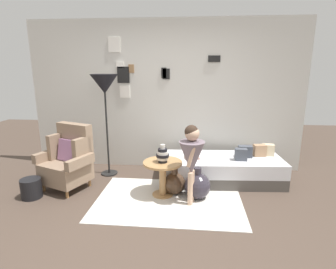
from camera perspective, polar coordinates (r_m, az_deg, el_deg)
ground_plane at (r=3.41m, az=-4.23°, el=-17.96°), size 12.00×12.00×0.00m
gallery_wall at (r=4.85m, az=-0.69°, el=8.12°), size 4.80×0.12×2.60m
rug at (r=3.87m, az=0.16°, el=-13.63°), size 2.01×1.36×0.01m
armchair at (r=4.38m, az=-20.21°, el=-5.02°), size 0.88×0.78×0.97m
daybed at (r=4.48m, az=11.07°, el=-7.19°), size 1.95×0.93×0.40m
pillow_head at (r=4.69m, az=20.31°, el=-3.06°), size 0.19×0.13×0.19m
pillow_mid at (r=4.62m, az=18.71°, el=-3.19°), size 0.21×0.15×0.19m
pillow_back at (r=4.50m, az=15.95°, el=-3.47°), size 0.21×0.13×0.19m
pillow_extra at (r=4.33m, az=15.11°, el=-4.08°), size 0.18×0.12×0.19m
side_table at (r=3.87m, az=-1.12°, el=-7.79°), size 0.55×0.55×0.51m
vase_striped at (r=3.77m, az=-1.13°, el=-4.34°), size 0.18×0.18×0.26m
floor_lamp at (r=4.53m, az=-13.21°, el=9.63°), size 0.44×0.44×1.69m
person_child at (r=3.54m, az=5.01°, el=-4.30°), size 0.34×0.34×1.09m
book_on_daybed at (r=4.30m, az=5.03°, el=-4.84°), size 0.25×0.20×0.03m
demijohn_near at (r=4.00m, az=1.42°, el=-10.20°), size 0.32×0.32×0.40m
demijohn_far at (r=3.88m, az=6.20°, el=-10.65°), size 0.37×0.37×0.45m
magazine_basket at (r=4.35m, az=-26.86°, el=-10.07°), size 0.28×0.28×0.28m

